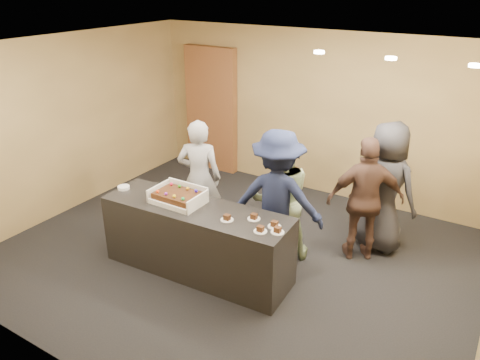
{
  "coord_description": "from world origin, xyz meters",
  "views": [
    {
      "loc": [
        2.87,
        -4.53,
        3.47
      ],
      "look_at": [
        0.07,
        0.0,
        1.12
      ],
      "focal_mm": 35.0,
      "sensor_mm": 36.0,
      "label": 1
    }
  ],
  "objects": [
    {
      "name": "room",
      "position": [
        0.0,
        0.0,
        1.35
      ],
      "size": [
        6.04,
        6.0,
        2.7
      ],
      "color": "black",
      "rests_on": "ground"
    },
    {
      "name": "serving_counter",
      "position": [
        -0.22,
        -0.56,
        0.45
      ],
      "size": [
        2.43,
        0.82,
        0.9
      ],
      "primitive_type": "cube",
      "rotation": [
        0.0,
        0.0,
        0.05
      ],
      "color": "black",
      "rests_on": "floor"
    },
    {
      "name": "storage_cabinet",
      "position": [
        -2.06,
        2.41,
        1.15
      ],
      "size": [
        1.05,
        0.15,
        2.31
      ],
      "primitive_type": "cube",
      "color": "brown",
      "rests_on": "floor"
    },
    {
      "name": "cake_box",
      "position": [
        -0.48,
        -0.53,
        0.94
      ],
      "size": [
        0.63,
        0.44,
        0.18
      ],
      "color": "white",
      "rests_on": "serving_counter"
    },
    {
      "name": "sheet_cake",
      "position": [
        -0.48,
        -0.56,
        1.0
      ],
      "size": [
        0.54,
        0.37,
        0.11
      ],
      "color": "#3A1A0D",
      "rests_on": "cake_box"
    },
    {
      "name": "plate_stack",
      "position": [
        -1.34,
        -0.62,
        0.92
      ],
      "size": [
        0.16,
        0.16,
        0.04
      ],
      "primitive_type": "cylinder",
      "color": "white",
      "rests_on": "serving_counter"
    },
    {
      "name": "slice_a",
      "position": [
        0.28,
        -0.62,
        0.92
      ],
      "size": [
        0.15,
        0.15,
        0.07
      ],
      "color": "white",
      "rests_on": "serving_counter"
    },
    {
      "name": "slice_b",
      "position": [
        0.52,
        -0.44,
        0.92
      ],
      "size": [
        0.15,
        0.15,
        0.07
      ],
      "color": "white",
      "rests_on": "serving_counter"
    },
    {
      "name": "slice_c",
      "position": [
        0.73,
        -0.65,
        0.92
      ],
      "size": [
        0.15,
        0.15,
        0.07
      ],
      "color": "white",
      "rests_on": "serving_counter"
    },
    {
      "name": "slice_d",
      "position": [
        0.81,
        -0.47,
        0.92
      ],
      "size": [
        0.15,
        0.15,
        0.07
      ],
      "color": "white",
      "rests_on": "serving_counter"
    },
    {
      "name": "slice_e",
      "position": [
        0.9,
        -0.56,
        0.92
      ],
      "size": [
        0.15,
        0.15,
        0.07
      ],
      "color": "white",
      "rests_on": "serving_counter"
    },
    {
      "name": "person_server_grey",
      "position": [
        -0.79,
        0.29,
        0.84
      ],
      "size": [
        0.73,
        0.62,
        1.69
      ],
      "primitive_type": "imported",
      "rotation": [
        0.0,
        0.0,
        3.57
      ],
      "color": "#A6A6AB",
      "rests_on": "floor"
    },
    {
      "name": "person_sage_man",
      "position": [
        0.47,
        0.32,
        0.84
      ],
      "size": [
        1.03,
        1.0,
        1.68
      ],
      "primitive_type": "imported",
      "rotation": [
        0.0,
        0.0,
        3.79
      ],
      "color": "#90A77D",
      "rests_on": "floor"
    },
    {
      "name": "person_navy_man",
      "position": [
        0.52,
        0.15,
        0.9
      ],
      "size": [
        1.29,
        0.93,
        1.8
      ],
      "primitive_type": "imported",
      "rotation": [
        0.0,
        0.0,
        3.38
      ],
      "color": "#161D3B",
      "rests_on": "floor"
    },
    {
      "name": "person_brown_extra",
      "position": [
        1.42,
        0.85,
        0.83
      ],
      "size": [
        1.05,
        0.85,
        1.67
      ],
      "primitive_type": "imported",
      "rotation": [
        0.0,
        0.0,
        3.68
      ],
      "color": "#4F352A",
      "rests_on": "floor"
    },
    {
      "name": "person_dark_suit",
      "position": [
        1.55,
        1.24,
        0.89
      ],
      "size": [
        1.0,
        0.79,
        1.79
      ],
      "primitive_type": "imported",
      "rotation": [
        0.0,
        0.0,
        2.86
      ],
      "color": "#29292E",
      "rests_on": "floor"
    },
    {
      "name": "ceiling_spotlights",
      "position": [
        1.6,
        0.5,
        2.67
      ],
      "size": [
        1.72,
        0.12,
        0.03
      ],
      "color": "#FFEAC6",
      "rests_on": "ceiling"
    }
  ]
}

